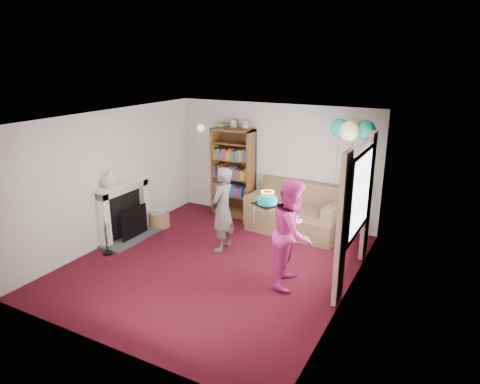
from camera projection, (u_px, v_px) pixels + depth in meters
The scene contains 16 objects.
ground at pixel (215, 264), 7.37m from camera, with size 5.00×5.00×0.00m, color #34070F.
wall_back at pixel (275, 163), 9.11m from camera, with size 4.50×0.02×2.50m, color silver.
wall_left at pixel (110, 177), 8.00m from camera, with size 0.02×5.00×2.50m, color silver.
wall_right at pixel (351, 218), 5.98m from camera, with size 0.02×5.00×2.50m, color silver.
ceiling at pixel (212, 118), 6.61m from camera, with size 4.50×5.00×0.01m, color white.
fireplace at pixel (127, 213), 8.31m from camera, with size 0.55×1.80×1.12m.
window_bay at pixel (357, 208), 6.53m from camera, with size 0.14×2.02×2.20m.
wall_sconce at pixel (201, 128), 9.57m from camera, with size 0.16×0.23×0.16m.
bookcase at pixel (234, 173), 9.41m from camera, with size 0.92×0.42×2.15m.
sofa at pixel (297, 214), 8.69m from camera, with size 1.84×0.98×0.98m.
wicker_basket at pixel (159, 219), 8.93m from camera, with size 0.43×0.43×0.38m.
person_striped at pixel (223, 210), 7.69m from camera, with size 0.57×0.37×1.56m, color black.
person_magenta at pixel (293, 233), 6.51m from camera, with size 0.82×0.64×1.70m, color #D1297F.
birthday_cake at pixel (267, 200), 6.88m from camera, with size 0.39×0.39×0.22m.
balloons at pixel (353, 129), 7.35m from camera, with size 0.78×0.78×1.70m.
mantel_vase at pixel (110, 178), 7.80m from camera, with size 0.31×0.31×0.32m, color beige.
Camera 1 is at (3.51, -5.67, 3.42)m, focal length 32.00 mm.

